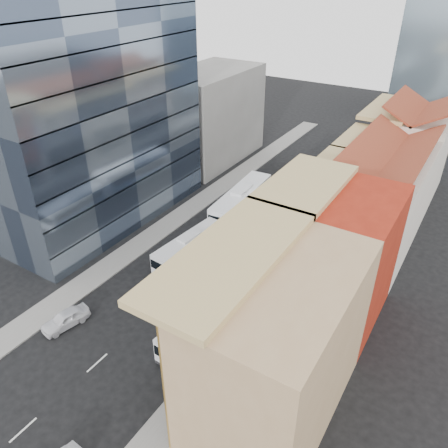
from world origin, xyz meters
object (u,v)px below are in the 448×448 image
Objects in this scene: bus_left_near at (190,247)px; sedan_left at (65,319)px; office_tower at (87,97)px; bus_left_far at (241,202)px; shophouse_tan at (279,348)px; bus_right at (201,322)px.

bus_left_near is 14.55m from sedan_left.
bus_left_near is 2.22× the size of sedan_left.
office_tower is 2.42× the size of bus_left_far.
shophouse_tan reaches higher than sedan_left.
shophouse_tan is 20.34m from sedan_left.
bus_left_near is 0.78× the size of bus_left_far.
sedan_left is at bearing -98.44° from bus_left_near.
sedan_left is (-3.50, -14.10, -0.81)m from bus_left_near.
bus_right is (-8.50, 3.03, -4.48)m from shophouse_tan.
bus_left_far is 2.86× the size of sedan_left.
bus_left_far is at bearing 114.52° from bus_right.
shophouse_tan reaches higher than bus_left_far.
bus_right is at bearing 38.85° from sedan_left.
sedan_left is at bearing -173.11° from shophouse_tan.
shophouse_tan is at bearing 19.66° from sedan_left.
bus_left_near is 11.50m from bus_right.
bus_left_far is (-16.00, 22.89, -4.01)m from shophouse_tan.
bus_left_far is at bearing 94.88° from sedan_left.
shophouse_tan is 1.45× the size of bus_left_near.
bus_left_near reaches higher than sedan_left.
office_tower reaches higher than bus_left_far.
bus_right reaches higher than sedan_left.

